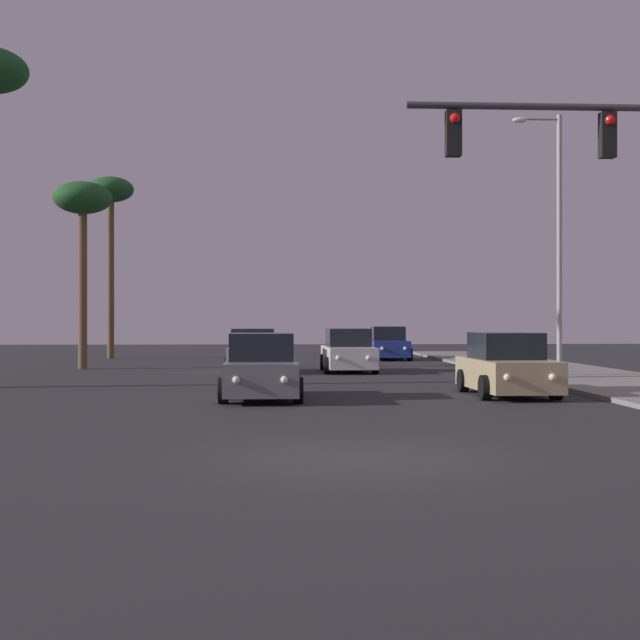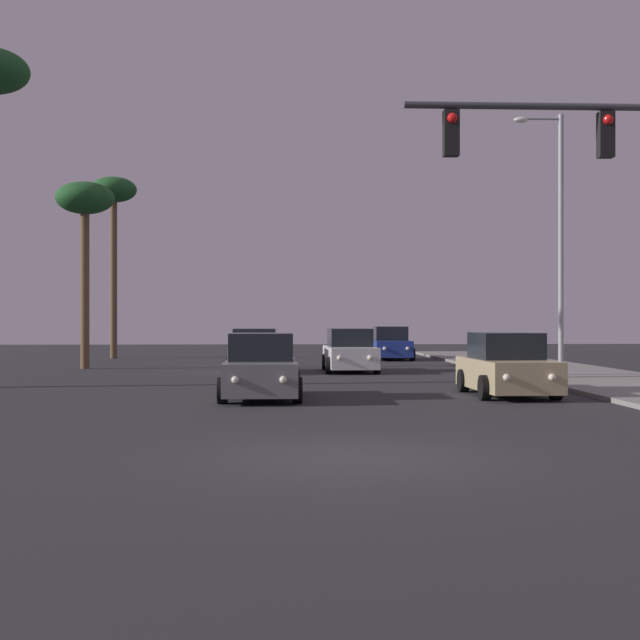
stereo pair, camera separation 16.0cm
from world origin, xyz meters
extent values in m
plane|color=#28282B|center=(0.00, 0.00, 0.00)|extent=(120.00, 120.00, 0.00)
cube|color=#B7B7BC|center=(-2.01, 21.31, 0.58)|extent=(1.88, 4.23, 0.80)
cube|color=black|center=(-2.01, 21.46, 1.33)|extent=(1.64, 2.03, 0.70)
cylinder|color=black|center=(-2.91, 20.00, 0.32)|extent=(0.24, 0.64, 0.64)
cylinder|color=black|center=(-1.11, 20.00, 0.32)|extent=(0.24, 0.64, 0.64)
cylinder|color=black|center=(-2.91, 22.61, 0.32)|extent=(0.24, 0.64, 0.64)
cylinder|color=black|center=(-1.11, 22.61, 0.32)|extent=(0.24, 0.64, 0.64)
sphere|color=#F2EACC|center=(-2.57, 19.19, 0.63)|extent=(0.18, 0.18, 0.18)
sphere|color=#F2EACC|center=(-1.45, 19.19, 0.63)|extent=(0.18, 0.18, 0.18)
cube|color=navy|center=(4.58, 31.80, 0.58)|extent=(1.88, 4.23, 0.80)
cube|color=black|center=(4.58, 31.95, 1.33)|extent=(1.64, 2.03, 0.70)
cylinder|color=black|center=(3.68, 30.50, 0.32)|extent=(0.24, 0.64, 0.64)
cylinder|color=black|center=(5.48, 30.50, 0.32)|extent=(0.24, 0.64, 0.64)
cylinder|color=black|center=(3.68, 33.11, 0.32)|extent=(0.24, 0.64, 0.64)
cylinder|color=black|center=(5.48, 33.11, 0.32)|extent=(0.24, 0.64, 0.64)
sphere|color=#F2EACC|center=(4.02, 29.68, 0.63)|extent=(0.18, 0.18, 0.18)
sphere|color=#F2EACC|center=(5.14, 29.68, 0.63)|extent=(0.18, 0.18, 0.18)
cube|color=slate|center=(-1.55, 9.77, 0.58)|extent=(1.82, 4.21, 0.80)
cube|color=black|center=(-1.55, 9.92, 1.33)|extent=(1.61, 2.01, 0.70)
cylinder|color=black|center=(-2.45, 8.47, 0.32)|extent=(0.24, 0.64, 0.64)
cylinder|color=black|center=(-0.65, 8.47, 0.32)|extent=(0.24, 0.64, 0.64)
cylinder|color=black|center=(-2.45, 11.08, 0.32)|extent=(0.24, 0.64, 0.64)
cylinder|color=black|center=(-0.65, 11.08, 0.32)|extent=(0.24, 0.64, 0.64)
sphere|color=#F2EACC|center=(-2.11, 7.65, 0.63)|extent=(0.18, 0.18, 0.18)
sphere|color=#F2EACC|center=(-1.00, 7.65, 0.63)|extent=(0.18, 0.18, 0.18)
cube|color=tan|center=(4.96, 10.34, 0.58)|extent=(1.91, 4.25, 0.80)
cube|color=black|center=(4.96, 10.49, 1.33)|extent=(1.65, 2.04, 0.70)
cylinder|color=black|center=(4.06, 9.04, 0.32)|extent=(0.24, 0.64, 0.64)
cylinder|color=black|center=(5.86, 9.04, 0.32)|extent=(0.24, 0.64, 0.64)
cylinder|color=black|center=(4.06, 11.64, 0.32)|extent=(0.24, 0.64, 0.64)
cylinder|color=black|center=(5.86, 11.64, 0.32)|extent=(0.24, 0.64, 0.64)
sphere|color=#F2EACC|center=(4.40, 8.22, 0.63)|extent=(0.18, 0.18, 0.18)
sphere|color=#F2EACC|center=(5.52, 8.22, 0.63)|extent=(0.18, 0.18, 0.18)
cube|color=silver|center=(1.67, 21.41, 0.58)|extent=(1.91, 4.25, 0.80)
cube|color=black|center=(1.67, 21.56, 1.33)|extent=(1.65, 2.04, 0.70)
cylinder|color=black|center=(0.77, 20.10, 0.32)|extent=(0.24, 0.64, 0.64)
cylinder|color=black|center=(2.57, 20.10, 0.32)|extent=(0.24, 0.64, 0.64)
cylinder|color=black|center=(0.77, 22.71, 0.32)|extent=(0.24, 0.64, 0.64)
cylinder|color=black|center=(2.57, 22.71, 0.32)|extent=(0.24, 0.64, 0.64)
sphere|color=#F2EACC|center=(1.12, 19.29, 0.63)|extent=(0.18, 0.18, 0.18)
sphere|color=#F2EACC|center=(2.23, 19.29, 0.63)|extent=(0.18, 0.18, 0.18)
cylinder|color=#38383D|center=(4.41, 4.21, 6.22)|extent=(6.15, 0.14, 0.14)
cube|color=black|center=(5.33, 4.21, 5.67)|extent=(0.30, 0.24, 0.90)
sphere|color=red|center=(5.33, 4.07, 5.94)|extent=(0.20, 0.20, 0.20)
cube|color=black|center=(2.26, 4.21, 5.67)|extent=(0.30, 0.24, 0.90)
sphere|color=red|center=(2.26, 4.07, 5.94)|extent=(0.20, 0.20, 0.20)
cylinder|color=#99999E|center=(8.65, 17.28, 4.62)|extent=(0.18, 0.18, 9.00)
cylinder|color=#99999E|center=(7.95, 17.28, 8.97)|extent=(1.40, 0.10, 0.10)
ellipsoid|color=silver|center=(7.25, 17.28, 8.92)|extent=(0.50, 0.24, 0.20)
cylinder|color=brown|center=(-9.72, 34.00, 4.18)|extent=(0.36, 0.36, 8.36)
ellipsoid|color=#1E5123|center=(-9.72, 34.00, 8.84)|extent=(2.40, 2.40, 1.32)
cylinder|color=brown|center=(-9.06, 24.00, 3.28)|extent=(0.36, 0.36, 6.56)
ellipsoid|color=#1E5123|center=(-9.06, 24.00, 7.04)|extent=(2.40, 2.40, 1.32)
camera|label=1|loc=(-1.28, -13.03, 2.03)|focal=50.00mm
camera|label=2|loc=(-1.12, -13.03, 2.03)|focal=50.00mm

